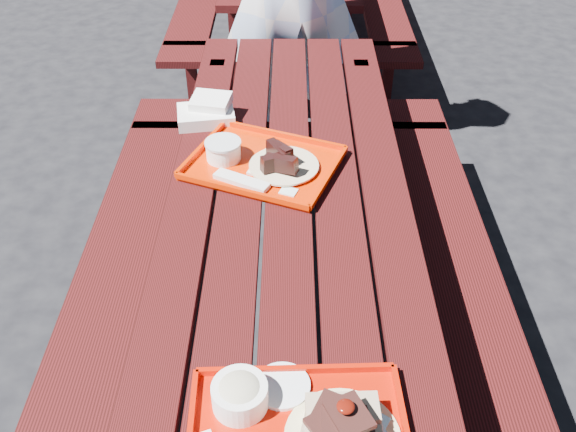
{
  "coord_description": "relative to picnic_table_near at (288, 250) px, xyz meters",
  "views": [
    {
      "loc": [
        0.01,
        -1.52,
        1.92
      ],
      "look_at": [
        0.0,
        -0.15,
        0.82
      ],
      "focal_mm": 40.0,
      "sensor_mm": 36.0,
      "label": 1
    }
  ],
  "objects": [
    {
      "name": "far_tray",
      "position": [
        -0.09,
        0.19,
        0.21
      ],
      "size": [
        0.55,
        0.5,
        0.08
      ],
      "color": "red",
      "rests_on": "picnic_table_near"
    },
    {
      "name": "white_cloth",
      "position": [
        -0.29,
        0.49,
        0.22
      ],
      "size": [
        0.22,
        0.18,
        0.08
      ],
      "color": "white",
      "rests_on": "picnic_table_near"
    },
    {
      "name": "near_tray",
      "position": [
        0.02,
        -0.78,
        0.22
      ],
      "size": [
        0.46,
        0.38,
        0.14
      ],
      "color": "#B41303",
      "rests_on": "picnic_table_near"
    },
    {
      "name": "picnic_table_near",
      "position": [
        0.0,
        0.0,
        0.0
      ],
      "size": [
        1.41,
        2.4,
        0.75
      ],
      "color": "#3B0B0C",
      "rests_on": "ground"
    },
    {
      "name": "ground",
      "position": [
        0.0,
        0.0,
        -0.56
      ],
      "size": [
        60.0,
        60.0,
        0.0
      ],
      "primitive_type": "plane",
      "color": "black",
      "rests_on": "ground"
    }
  ]
}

